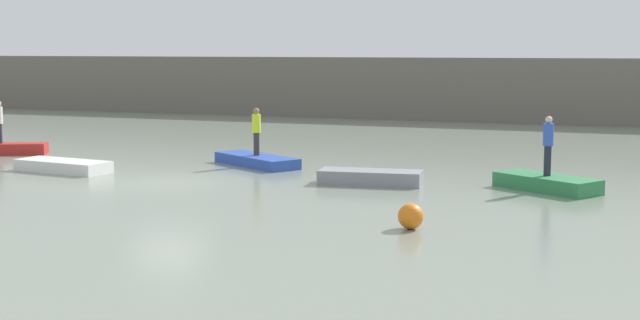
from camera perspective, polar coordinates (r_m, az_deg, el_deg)
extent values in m
plane|color=gray|center=(29.06, -9.84, -1.45)|extent=(120.00, 120.00, 0.00)
cube|color=#666056|center=(53.86, 4.94, 4.62)|extent=(80.00, 1.20, 3.77)
cube|color=red|center=(38.44, -19.97, 0.68)|extent=(3.76, 2.45, 0.46)
cube|color=white|center=(32.45, -16.28, -0.37)|extent=(3.67, 1.72, 0.40)
cube|color=#2B4CAD|center=(32.78, -4.12, -0.03)|extent=(3.96, 3.08, 0.39)
cube|color=gray|center=(28.27, 3.28, -1.13)|extent=(3.40, 1.56, 0.45)
cube|color=#2D7F47|center=(27.89, 14.45, -1.46)|extent=(3.44, 2.82, 0.46)
cylinder|color=#232838|center=(27.79, 14.49, -0.05)|extent=(0.22, 0.22, 0.92)
cylinder|color=blue|center=(27.71, 14.55, 1.60)|extent=(0.32, 0.32, 0.69)
sphere|color=beige|center=(27.67, 14.58, 2.54)|extent=(0.22, 0.22, 0.22)
cylinder|color=#38332D|center=(32.71, -4.13, 1.04)|extent=(0.22, 0.22, 0.85)
cylinder|color=#D8F226|center=(32.64, -4.14, 2.38)|extent=(0.32, 0.32, 0.68)
sphere|color=#936B4C|center=(32.60, -4.15, 3.18)|extent=(0.23, 0.23, 0.23)
sphere|color=orange|center=(21.41, 5.88, -3.64)|extent=(0.63, 0.63, 0.63)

